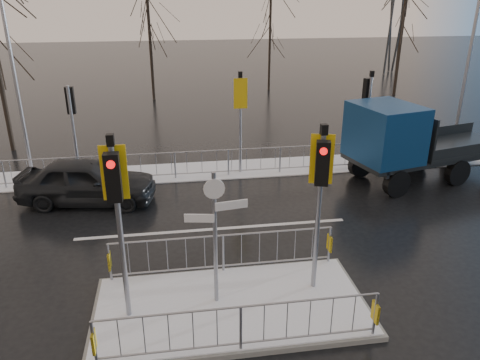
{
  "coord_description": "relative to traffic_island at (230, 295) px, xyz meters",
  "views": [
    {
      "loc": [
        -1.11,
        -8.44,
        6.59
      ],
      "look_at": [
        0.69,
        3.15,
        1.8
      ],
      "focal_mm": 35.0,
      "sensor_mm": 36.0,
      "label": 1
    }
  ],
  "objects": [
    {
      "name": "ground",
      "position": [
        0.01,
        -0.01,
        -0.39
      ],
      "size": [
        120.0,
        120.0,
        0.0
      ],
      "primitive_type": "plane",
      "color": "black",
      "rests_on": "ground"
    },
    {
      "name": "snow_verge",
      "position": [
        0.01,
        8.59,
        -0.37
      ],
      "size": [
        30.0,
        2.0,
        0.04
      ],
      "primitive_type": "cube",
      "color": "white",
      "rests_on": "ground"
    },
    {
      "name": "lane_markings",
      "position": [
        0.01,
        -0.34,
        -0.39
      ],
      "size": [
        8.0,
        11.38,
        0.01
      ],
      "color": "silver",
      "rests_on": "ground"
    },
    {
      "name": "traffic_island",
      "position": [
        0.0,
        0.0,
        0.0
      ],
      "size": [
        6.0,
        3.04,
        4.15
      ],
      "color": "slate",
      "rests_on": "ground"
    },
    {
      "name": "far_kerb_fixtures",
      "position": [
        0.31,
        8.08,
        0.63
      ],
      "size": [
        18.0,
        0.65,
        3.83
      ],
      "color": "gray",
      "rests_on": "ground"
    },
    {
      "name": "car_far_lane",
      "position": [
        -3.89,
        6.33,
        0.36
      ],
      "size": [
        4.65,
        2.45,
        1.51
      ],
      "primitive_type": "imported",
      "rotation": [
        0.0,
        0.0,
        1.41
      ],
      "color": "black",
      "rests_on": "ground"
    },
    {
      "name": "flatbed_truck",
      "position": [
        7.15,
        6.43,
        1.18
      ],
      "size": [
        6.76,
        3.76,
        2.96
      ],
      "color": "black",
      "rests_on": "ground"
    },
    {
      "name": "tree_far_a",
      "position": [
        -1.99,
        21.99,
        4.43
      ],
      "size": [
        3.75,
        3.75,
        7.08
      ],
      "color": "black",
      "rests_on": "ground"
    },
    {
      "name": "tree_far_b",
      "position": [
        6.01,
        23.99,
        3.79
      ],
      "size": [
        3.25,
        3.25,
        6.14
      ],
      "color": "black",
      "rests_on": "ground"
    },
    {
      "name": "tree_far_c",
      "position": [
        14.01,
        20.99,
        4.76
      ],
      "size": [
        4.0,
        4.0,
        7.55
      ],
      "color": "black",
      "rests_on": "ground"
    },
    {
      "name": "street_lamp_right",
      "position": [
        10.58,
        8.49,
        4.0
      ],
      "size": [
        1.25,
        0.18,
        8.0
      ],
      "color": "gray",
      "rests_on": "ground"
    },
    {
      "name": "street_lamp_left",
      "position": [
        -6.42,
        9.49,
        4.1
      ],
      "size": [
        1.25,
        0.18,
        8.2
      ],
      "color": "gray",
      "rests_on": "ground"
    }
  ]
}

